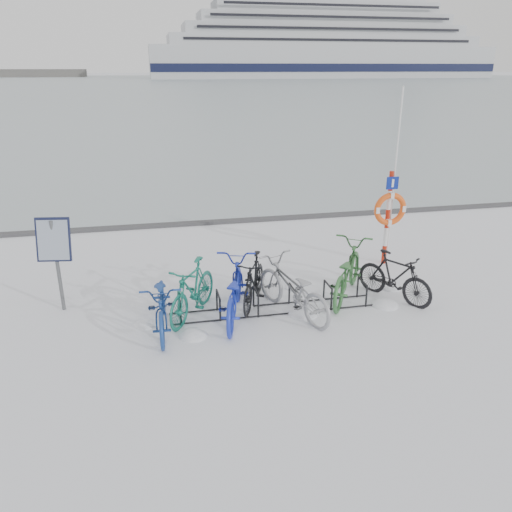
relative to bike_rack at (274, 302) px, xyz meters
name	(u,v)px	position (x,y,z in m)	size (l,w,h in m)	color
ground	(274,310)	(0.00, 0.00, -0.18)	(900.00, 900.00, 0.00)	white
ice_sheet	(152,83)	(0.00, 155.00, -0.17)	(400.00, 298.00, 0.02)	#A9B8BF
quay_edge	(227,221)	(0.00, 5.90, -0.13)	(400.00, 0.25, 0.10)	#3F3F42
bike_rack	(274,302)	(0.00, 0.00, 0.00)	(4.00, 0.48, 0.46)	black
info_board	(54,245)	(-3.99, 0.85, 1.15)	(0.65, 0.33, 1.85)	#595B5E
lifebuoy_station	(390,209)	(3.17, 1.81, 1.17)	(0.78, 0.22, 4.03)	#AF210E
cruise_ferry	(321,45)	(72.34, 210.34, 12.91)	(146.24, 27.56, 48.05)	silver
bike_0	(162,302)	(-2.11, -0.26, 0.34)	(0.69, 1.97, 1.03)	navy
bike_1	(192,288)	(-1.54, 0.14, 0.37)	(0.51, 1.82, 1.09)	#166C59
bike_2	(233,289)	(-0.80, -0.07, 0.38)	(0.74, 2.14, 1.12)	#1D30B6
bike_3	(254,279)	(-0.32, 0.40, 0.33)	(0.48, 1.70, 1.02)	black
bike_4	(292,287)	(0.30, -0.19, 0.37)	(0.73, 2.10, 1.10)	gray
bike_5	(347,269)	(1.60, 0.35, 0.39)	(0.76, 2.19, 1.15)	#336A34
bike_6	(395,275)	(2.49, 0.02, 0.33)	(0.48, 1.69, 1.02)	black
snow_drifts	(294,310)	(0.37, -0.09, -0.18)	(5.51, 1.96, 0.20)	white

